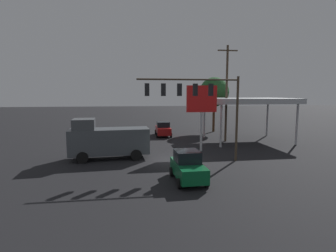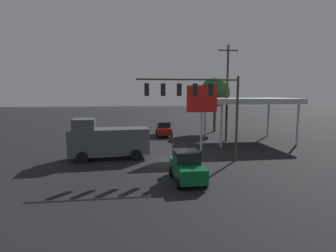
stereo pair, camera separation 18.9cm
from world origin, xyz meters
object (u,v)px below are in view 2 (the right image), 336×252
(traffic_signal_assembly, at_px, (196,96))
(hatchback_crossing, at_px, (187,167))
(delivery_truck, at_px, (107,140))
(utility_pole, at_px, (227,92))
(street_tree, at_px, (215,92))
(price_sign, at_px, (202,102))
(sedan_waiting, at_px, (164,129))

(traffic_signal_assembly, height_order, hatchback_crossing, traffic_signal_assembly)
(hatchback_crossing, distance_m, delivery_truck, 8.86)
(utility_pole, distance_m, hatchback_crossing, 16.36)
(traffic_signal_assembly, distance_m, street_tree, 18.41)
(price_sign, bearing_deg, sedan_waiting, -75.14)
(price_sign, xyz_separation_m, sedan_waiting, (2.62, -9.89, -3.94))
(utility_pole, bearing_deg, street_tree, -97.67)
(delivery_truck, xyz_separation_m, street_tree, (-14.42, -14.86, 4.25))
(hatchback_crossing, bearing_deg, traffic_signal_assembly, 158.52)
(hatchback_crossing, height_order, street_tree, street_tree)
(hatchback_crossing, height_order, sedan_waiting, hatchback_crossing)
(utility_pole, distance_m, price_sign, 6.59)
(traffic_signal_assembly, height_order, delivery_truck, traffic_signal_assembly)
(price_sign, xyz_separation_m, street_tree, (-5.42, -12.82, 1.05))
(hatchback_crossing, bearing_deg, utility_pole, 148.89)
(street_tree, bearing_deg, sedan_waiting, 19.98)
(traffic_signal_assembly, relative_size, hatchback_crossing, 2.20)
(price_sign, height_order, hatchback_crossing, price_sign)
(traffic_signal_assembly, height_order, price_sign, traffic_signal_assembly)
(sedan_waiting, bearing_deg, utility_pole, 55.82)
(utility_pole, xyz_separation_m, price_sign, (4.35, 4.83, -1.05))
(hatchback_crossing, xyz_separation_m, street_tree, (-8.69, -21.57, 5.00))
(price_sign, distance_m, street_tree, 13.96)
(hatchback_crossing, relative_size, delivery_truck, 0.56)
(hatchback_crossing, relative_size, sedan_waiting, 0.87)
(traffic_signal_assembly, distance_m, utility_pole, 10.83)
(price_sign, relative_size, sedan_waiting, 1.46)
(price_sign, xyz_separation_m, delivery_truck, (9.00, 2.05, -3.20))
(delivery_truck, bearing_deg, traffic_signal_assembly, 159.98)
(traffic_signal_assembly, xyz_separation_m, hatchback_crossing, (1.63, 4.58, -4.57))
(traffic_signal_assembly, distance_m, price_sign, 4.53)
(utility_pole, bearing_deg, delivery_truck, 27.28)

